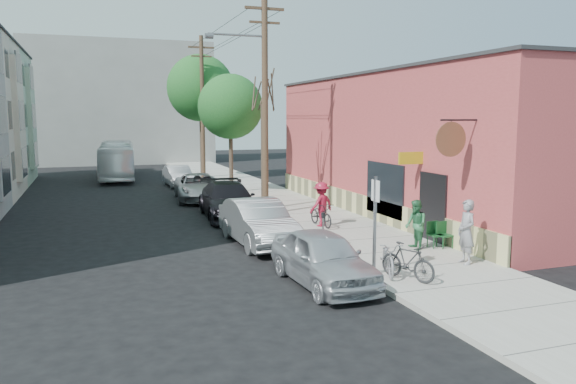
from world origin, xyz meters
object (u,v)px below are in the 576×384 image
object	(u,v)px
tree_bare	(263,157)
bus	(117,160)
patron_grey	(466,232)
cyclist	(321,204)
car_1	(258,222)
patio_chair_a	(445,235)
parked_bike_b	(388,257)
car_0	(323,258)
sign_post	(375,216)
car_4	(178,176)
tree_leafy_far	(200,88)
patron_green	(416,225)
tree_leafy_mid	(230,107)
car_3	(198,187)
parked_bike_a	(408,262)
parking_meter_near	(323,224)
utility_pole_near	(264,99)
parking_meter_far	(240,187)
car_2	(228,200)

from	to	relation	value
tree_bare	bus	world-z (taller)	tree_bare
patron_grey	cyclist	world-z (taller)	patron_grey
patron_grey	car_1	distance (m)	7.28
patio_chair_a	bus	world-z (taller)	bus
tree_bare	patio_chair_a	distance (m)	10.74
parked_bike_b	car_0	bearing A→B (deg)	-162.30
parked_bike_b	sign_post	bearing A→B (deg)	-168.99
car_4	sign_post	bearing A→B (deg)	-87.90
tree_leafy_far	patio_chair_a	bearing A→B (deg)	-82.45
sign_post	cyclist	size ratio (longest dim) A/B	1.54
patron_green	car_0	size ratio (longest dim) A/B	0.38
patio_chair_a	car_1	world-z (taller)	car_1
tree_leafy_mid	car_3	world-z (taller)	tree_leafy_mid
tree_leafy_far	parked_bike_a	bearing A→B (deg)	-89.67
sign_post	parking_meter_near	world-z (taller)	sign_post
utility_pole_near	cyclist	size ratio (longest dim) A/B	5.50
tree_bare	patio_chair_a	bearing A→B (deg)	-71.16
parked_bike_a	car_4	size ratio (longest dim) A/B	0.41
car_3	patron_grey	bearing A→B (deg)	-68.55
parking_meter_near	patron_grey	xyz separation A→B (m)	(3.32, -3.29, 0.15)
patio_chair_a	patron_grey	world-z (taller)	patron_grey
parking_meter_far	patio_chair_a	world-z (taller)	parking_meter_far
sign_post	car_3	bearing A→B (deg)	96.06
cyclist	parked_bike_a	bearing A→B (deg)	62.04
tree_leafy_mid	parking_meter_far	bearing A→B (deg)	-97.58
tree_bare	bus	distance (m)	19.01
tree_leafy_far	car_3	distance (m)	12.47
patio_chair_a	sign_post	bearing A→B (deg)	-158.71
tree_bare	bus	xyz separation A→B (m)	(-5.96, 18.00, -1.28)
parked_bike_a	car_2	size ratio (longest dim) A/B	0.31
tree_leafy_mid	cyclist	bearing A→B (deg)	-85.32
sign_post	patio_chair_a	world-z (taller)	sign_post
car_4	cyclist	bearing A→B (deg)	-81.25
patio_chair_a	parked_bike_b	world-z (taller)	parked_bike_b
parked_bike_a	parking_meter_far	bearing A→B (deg)	68.00
parking_meter_near	patron_green	distance (m)	3.12
car_4	utility_pole_near	bearing A→B (deg)	-83.99
parking_meter_near	car_4	world-z (taller)	parking_meter_near
parked_bike_a	utility_pole_near	bearing A→B (deg)	68.19
cyclist	bus	xyz separation A→B (m)	(-6.90, 22.97, 0.34)
tree_leafy_far	cyclist	xyz separation A→B (m)	(0.94, -20.65, -5.66)
tree_leafy_far	patio_chair_a	world-z (taller)	tree_leafy_far
parked_bike_a	car_1	world-z (taller)	car_1
patio_chair_a	patron_grey	bearing A→B (deg)	-115.41
patron_green	car_4	world-z (taller)	patron_green
parked_bike_b	car_3	bearing A→B (deg)	118.60
car_2	patio_chair_a	bearing A→B (deg)	-55.21
sign_post	parking_meter_far	world-z (taller)	sign_post
tree_leafy_far	car_3	xyz separation A→B (m)	(-2.26, -10.70, -5.99)
tree_leafy_mid	car_1	distance (m)	14.15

